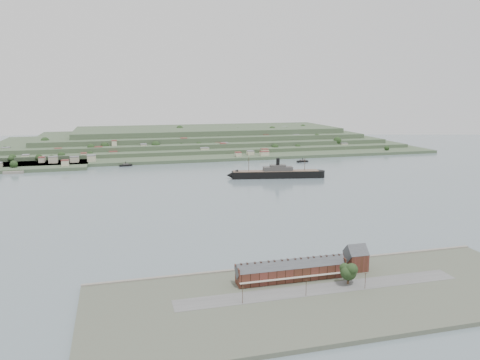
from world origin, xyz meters
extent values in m
plane|color=slate|center=(0.00, 0.00, 0.00)|extent=(1400.00, 1400.00, 0.00)
cube|color=#4C5142|center=(0.00, -188.00, 1.00)|extent=(220.00, 80.00, 2.00)
cube|color=gray|center=(0.00, -149.00, 1.30)|extent=(220.00, 2.00, 2.60)
cube|color=#595959|center=(0.00, -182.00, 2.05)|extent=(140.00, 12.00, 0.10)
cube|color=#432518|center=(-10.00, -168.00, 5.50)|extent=(55.00, 8.00, 7.00)
cube|color=#393C41|center=(-10.00, -168.00, 9.00)|extent=(55.60, 8.15, 8.15)
cube|color=#B8B3A3|center=(-10.00, -172.80, 5.00)|extent=(55.00, 1.60, 0.25)
cube|color=#432518|center=(-37.50, -168.00, 10.00)|extent=(0.50, 8.40, 3.00)
cube|color=#432518|center=(17.50, -168.00, 10.00)|extent=(0.50, 8.40, 3.00)
cube|color=#31211B|center=(-32.00, -168.00, 11.40)|extent=(0.90, 1.40, 3.20)
cube|color=#31211B|center=(-26.50, -168.00, 11.40)|extent=(0.90, 1.40, 3.20)
cube|color=#31211B|center=(-12.75, -168.00, 11.40)|extent=(0.90, 1.40, 3.20)
cube|color=#31211B|center=(-7.25, -168.00, 11.40)|extent=(0.90, 1.40, 3.20)
cube|color=#31211B|center=(6.50, -168.00, 11.40)|extent=(0.90, 1.40, 3.20)
cube|color=#31211B|center=(12.00, -168.00, 11.40)|extent=(0.90, 1.40, 3.20)
cube|color=#432518|center=(27.50, -164.00, 6.50)|extent=(10.00, 10.00, 9.00)
cube|color=#393C41|center=(27.50, -164.00, 11.00)|extent=(10.40, 10.18, 10.18)
cube|color=#33472F|center=(0.00, 360.00, 2.00)|extent=(760.00, 260.00, 4.00)
cube|color=#33472F|center=(20.00, 385.00, 6.50)|extent=(680.00, 220.00, 5.00)
cube|color=#33472F|center=(35.00, 400.00, 12.00)|extent=(600.00, 200.00, 6.00)
cube|color=#33472F|center=(50.00, 415.00, 18.50)|extent=(520.00, 180.00, 7.00)
cube|color=#33472F|center=(65.00, 430.00, 26.00)|extent=(440.00, 160.00, 8.00)
cube|color=#33472F|center=(-200.00, 250.00, 2.00)|extent=(150.00, 90.00, 4.00)
cube|color=gray|center=(-205.00, 208.00, 1.40)|extent=(22.00, 14.00, 2.80)
cube|color=black|center=(76.53, 101.50, 3.71)|extent=(96.09, 29.36, 7.42)
cone|color=black|center=(29.61, 109.93, 3.71)|extent=(14.76, 14.76, 12.71)
cylinder|color=black|center=(123.46, 93.08, 3.71)|extent=(12.71, 12.71, 7.42)
cube|color=brown|center=(76.53, 101.50, 7.73)|extent=(93.82, 27.94, 0.64)
cube|color=#413F3C|center=(78.62, 101.13, 10.06)|extent=(32.97, 15.00, 4.24)
cube|color=#413F3C|center=(78.62, 101.13, 12.92)|extent=(17.99, 10.29, 2.65)
cylinder|color=black|center=(78.62, 101.13, 16.95)|extent=(3.81, 3.81, 9.53)
cylinder|color=#412D1E|center=(47.34, 106.74, 14.83)|extent=(0.53, 0.53, 16.95)
cylinder|color=#412D1E|center=(107.82, 95.89, 13.77)|extent=(0.53, 0.53, 14.83)
cube|color=black|center=(-79.45, 225.00, 1.04)|extent=(16.11, 6.48, 2.09)
cube|color=#413F3C|center=(-79.45, 225.00, 2.61)|extent=(7.46, 4.42, 1.57)
cylinder|color=black|center=(-79.45, 225.00, 4.35)|extent=(0.87, 0.87, 3.05)
cube|color=black|center=(147.93, 198.50, 1.04)|extent=(15.83, 5.52, 2.07)
cube|color=#413F3C|center=(147.93, 198.50, 2.59)|extent=(7.24, 3.99, 1.55)
cylinder|color=black|center=(147.93, 198.50, 4.32)|extent=(0.86, 0.86, 3.02)
cylinder|color=#412D1E|center=(14.73, -180.18, 4.17)|extent=(1.04, 1.04, 4.35)
sphere|color=black|center=(14.73, -180.18, 8.09)|extent=(7.82, 7.82, 7.82)
sphere|color=black|center=(16.91, -179.31, 8.95)|extent=(6.09, 6.09, 6.09)
sphere|color=black|center=(13.00, -181.49, 8.52)|extent=(5.56, 5.56, 5.56)
sphere|color=black|center=(15.17, -182.10, 10.26)|extent=(5.22, 5.22, 5.22)
camera|label=1|loc=(-90.67, -371.73, 94.46)|focal=35.00mm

